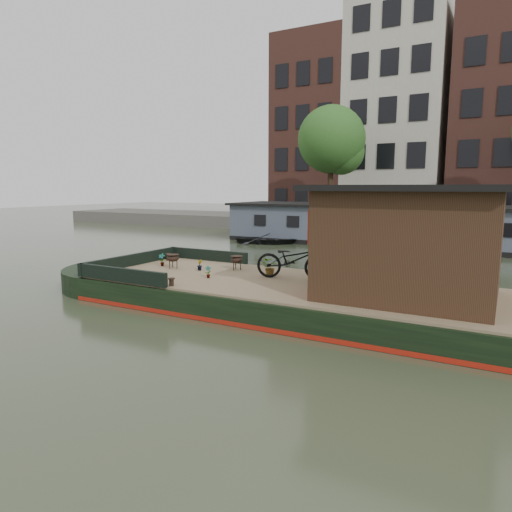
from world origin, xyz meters
The scene contains 20 objects.
ground centered at (0.00, 0.00, 0.00)m, with size 120.00×120.00×0.00m, color #2B3522.
houseboat_hull centered at (-1.33, 0.00, 0.27)m, with size 14.01×4.02×0.60m.
houseboat_deck centered at (0.00, 0.00, 0.62)m, with size 11.80×3.80×0.05m, color #857052.
bow_bulwark centered at (-5.07, 0.00, 0.82)m, with size 3.00×4.00×0.35m.
cabin centered at (2.19, 0.00, 1.88)m, with size 4.00×3.50×2.42m.
bicycle centered at (-0.80, 0.50, 1.16)m, with size 0.67×1.93×1.01m, color black.
potted_plant_a centered at (-5.07, 0.35, 0.84)m, with size 0.20×0.14×0.39m, color brown.
potted_plant_b centered at (-3.66, 0.34, 0.81)m, with size 0.17×0.14×0.31m, color maroon.
potted_plant_c centered at (-1.54, 0.59, 0.87)m, with size 0.40×0.34×0.44m, color #A1332E.
potted_plant_d centered at (0.20, 1.70, 0.95)m, with size 0.34×0.34×0.61m, color #9C3C2A.
potted_plant_e centered at (-2.79, -0.49, 0.81)m, with size 0.17×0.12×0.33m, color #97462C.
brazier_front centered at (-4.53, 0.21, 0.86)m, with size 0.39×0.39×0.42m, color black, non-canonical shape.
brazier_rear centered at (-2.77, 0.92, 0.86)m, with size 0.38×0.38×0.41m, color black, non-canonical shape.
bollard_port centered at (-5.60, 1.28, 0.77)m, with size 0.20×0.20×0.23m, color black.
bollard_stbd centered at (-3.02, -1.70, 0.75)m, with size 0.17×0.17×0.19m, color black.
dinghy centered at (-7.31, 11.50, 0.34)m, with size 2.33×3.26×0.67m, color black.
far_houseboat centered at (0.00, 14.00, 0.97)m, with size 20.40×4.40×2.11m.
quay centered at (0.00, 20.50, 0.45)m, with size 60.00×6.00×0.90m, color #47443F.
townhouse_row centered at (0.15, 27.50, 7.90)m, with size 27.25×8.00×16.50m.
tree_left centered at (-6.36, 19.07, 5.89)m, with size 4.40×4.40×7.40m.
Camera 1 is at (4.03, -10.18, 3.03)m, focal length 32.00 mm.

